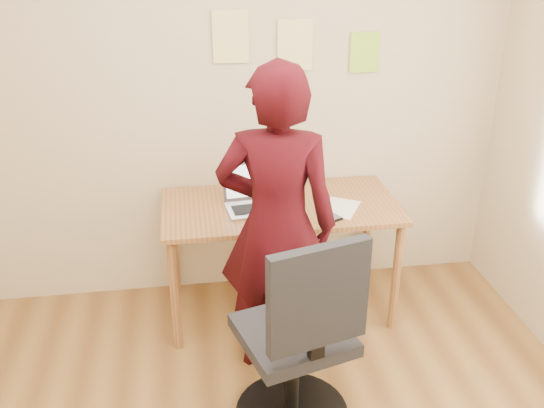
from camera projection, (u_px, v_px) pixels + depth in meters
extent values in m
cube|color=#C5B590|center=(226.00, 89.00, 3.66)|extent=(3.50, 0.04, 2.70)
cube|color=#9C6336|center=(280.00, 207.00, 3.61)|extent=(1.40, 0.70, 0.03)
cylinder|color=#9C6336|center=(175.00, 296.00, 3.41)|extent=(0.05, 0.05, 0.71)
cylinder|color=#9C6336|center=(396.00, 277.00, 3.59)|extent=(0.05, 0.05, 0.71)
cylinder|color=#9C6336|center=(174.00, 245.00, 3.95)|extent=(0.05, 0.05, 0.71)
cylinder|color=#9C6336|center=(367.00, 231.00, 4.12)|extent=(0.05, 0.05, 0.71)
cube|color=#B9B9C1|center=(256.00, 209.00, 3.53)|extent=(0.36, 0.27, 0.02)
cube|color=black|center=(256.00, 207.00, 3.53)|extent=(0.29, 0.16, 0.00)
cube|color=#B9B9C1|center=(250.00, 180.00, 3.61)|extent=(0.34, 0.10, 0.23)
cube|color=white|center=(250.00, 180.00, 3.61)|extent=(0.30, 0.08, 0.19)
cube|color=white|center=(340.00, 208.00, 3.56)|extent=(0.29, 0.32, 0.00)
cube|color=black|center=(331.00, 216.00, 3.45)|extent=(0.12, 0.15, 0.01)
cube|color=#3F4C59|center=(331.00, 215.00, 3.45)|extent=(0.10, 0.13, 0.00)
cube|color=#ECE58D|center=(231.00, 37.00, 3.50)|extent=(0.21, 0.00, 0.30)
cube|color=#ECE58D|center=(295.00, 45.00, 3.58)|extent=(0.21, 0.00, 0.30)
cube|color=#9CDB31|center=(365.00, 53.00, 3.66)|extent=(0.18, 0.00, 0.24)
cube|color=black|center=(293.00, 335.00, 2.85)|extent=(0.59, 0.59, 0.07)
cube|color=black|center=(319.00, 298.00, 2.52)|extent=(0.46, 0.17, 0.48)
cube|color=black|center=(316.00, 344.00, 2.62)|extent=(0.07, 0.06, 0.13)
cylinder|color=black|center=(292.00, 378.00, 2.96)|extent=(0.07, 0.07, 0.48)
imported|color=#32060C|center=(277.00, 225.00, 3.10)|extent=(0.71, 0.55, 1.71)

